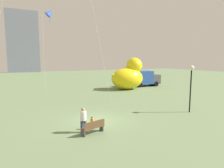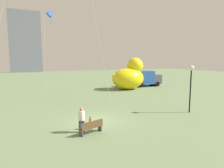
# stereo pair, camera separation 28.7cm
# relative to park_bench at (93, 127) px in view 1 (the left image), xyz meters

# --- Properties ---
(ground_plane) EXTENTS (140.00, 140.00, 0.00)m
(ground_plane) POSITION_rel_park_bench_xyz_m (1.18, 2.51, -0.48)
(ground_plane) COLOR #687F56
(park_bench) EXTENTS (1.72, 0.89, 0.90)m
(park_bench) POSITION_rel_park_bench_xyz_m (0.00, 0.00, 0.00)
(park_bench) COLOR brown
(park_bench) RESTS_ON ground
(person_adult) EXTENTS (0.42, 0.42, 1.73)m
(person_adult) POSITION_rel_park_bench_xyz_m (-0.54, 0.51, 0.48)
(person_adult) COLOR #38476B
(person_adult) RESTS_ON ground
(person_child) EXTENTS (0.23, 0.23, 0.95)m
(person_child) POSITION_rel_park_bench_xyz_m (0.20, 0.81, 0.05)
(person_child) COLOR silver
(person_child) RESTS_ON ground
(giant_inflatable_duck) EXTENTS (6.37, 4.09, 5.28)m
(giant_inflatable_duck) POSITION_rel_park_bench_xyz_m (11.98, 15.76, 1.77)
(giant_inflatable_duck) COLOR yellow
(giant_inflatable_duck) RESTS_ON ground
(lamppost) EXTENTS (0.46, 0.46, 4.40)m
(lamppost) POSITION_rel_park_bench_xyz_m (10.02, 1.07, 2.89)
(lamppost) COLOR black
(lamppost) RESTS_ON ground
(box_truck) EXTENTS (5.79, 2.68, 2.85)m
(box_truck) POSITION_rel_park_bench_xyz_m (16.47, 17.64, 0.96)
(box_truck) COLOR #264CA5
(box_truck) RESTS_ON ground
(kite_blue) EXTENTS (2.09, 2.32, 13.23)m
(kite_blue) POSITION_rel_park_bench_xyz_m (0.56, 21.57, 11.95)
(kite_blue) COLOR silver
(kite_blue) RESTS_ON ground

